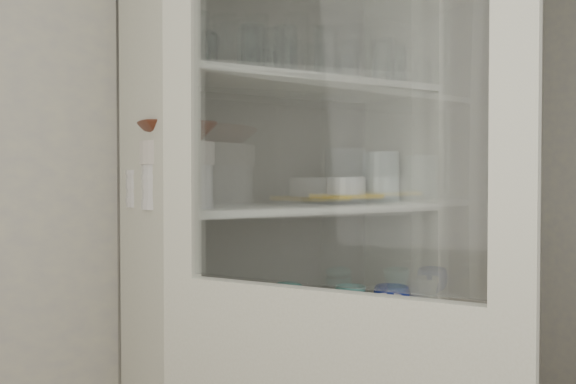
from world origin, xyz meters
TOP-DOWN VIEW (x-y plane):
  - wall_back at (0.00, 1.50)m, footprint 3.60×0.02m
  - pantry_cabinet at (0.20, 1.34)m, footprint 1.00×0.45m
  - tumbler_0 at (-0.21, 1.16)m, footprint 0.08×0.08m
  - tumbler_1 at (-0.18, 1.16)m, footprint 0.09×0.09m
  - tumbler_2 at (0.12, 1.16)m, footprint 0.10×0.10m
  - tumbler_3 at (0.07, 1.14)m, footprint 0.08×0.08m
  - tumbler_4 at (0.25, 1.13)m, footprint 0.08×0.08m
  - tumbler_5 at (0.57, 1.17)m, footprint 0.09×0.09m
  - tumbler_6 at (0.50, 1.15)m, footprint 0.10×0.10m
  - tumbler_7 at (-0.21, 1.25)m, footprint 0.09×0.09m
  - tumbler_8 at (-0.09, 1.27)m, footprint 0.08×0.08m
  - tumbler_9 at (0.06, 1.28)m, footprint 0.09×0.09m
  - tumbler_10 at (0.17, 1.26)m, footprint 0.08×0.08m
  - tumbler_11 at (0.42, 1.24)m, footprint 0.10×0.10m
  - goblet_0 at (-0.13, 1.35)m, footprint 0.07×0.07m
  - goblet_1 at (-0.04, 1.37)m, footprint 0.08×0.08m
  - goblet_2 at (0.18, 1.35)m, footprint 0.07×0.07m
  - goblet_3 at (0.52, 1.39)m, footprint 0.07×0.07m
  - plate_stack_front at (-0.21, 1.21)m, footprint 0.20×0.20m
  - plate_stack_back at (-0.21, 1.37)m, footprint 0.20×0.20m
  - cream_bowl at (-0.21, 1.21)m, footprint 0.23×0.23m
  - terracotta_bowl at (-0.21, 1.21)m, footprint 0.28×0.28m
  - glass_platter at (0.44, 1.27)m, footprint 0.39×0.39m
  - yellow_trivet at (0.44, 1.27)m, footprint 0.19×0.19m
  - white_ramekin at (0.44, 1.27)m, footprint 0.15×0.15m
  - grey_bowl_stack at (0.59, 1.27)m, footprint 0.13×0.13m
  - mug_blue at (0.61, 1.23)m, footprint 0.14×0.14m
  - mug_teal at (0.48, 1.30)m, footprint 0.14×0.14m
  - mug_white at (0.54, 1.16)m, footprint 0.11×0.11m
  - teal_jar at (0.22, 1.31)m, footprint 0.10×0.10m
  - measuring_cups at (0.06, 1.19)m, footprint 0.11×0.11m
  - white_canister at (-0.21, 1.32)m, footprint 0.12×0.12m
  - tumbler_12 at (0.03, 1.21)m, footprint 0.08×0.08m

SIDE VIEW (x-z plane):
  - measuring_cups at x=0.06m, z-range 0.86..0.90m
  - mug_white at x=0.54m, z-range 0.86..0.95m
  - mug_blue at x=0.61m, z-range 0.86..0.96m
  - mug_teal at x=0.48m, z-range 0.86..0.96m
  - teal_jar at x=0.22m, z-range 0.86..0.98m
  - white_canister at x=-0.21m, z-range 0.86..1.00m
  - pantry_cabinet at x=0.20m, z-range -0.11..1.99m
  - glass_platter at x=0.44m, z-range 1.26..1.28m
  - yellow_trivet at x=0.44m, z-range 1.28..1.29m
  - wall_back at x=0.00m, z-range 0.00..2.60m
  - plate_stack_back at x=-0.21m, z-range 1.26..1.37m
  - white_ramekin at x=0.44m, z-range 1.29..1.35m
  - plate_stack_front at x=-0.21m, z-range 1.26..1.39m
  - grey_bowl_stack at x=0.59m, z-range 1.26..1.44m
  - cream_bowl at x=-0.21m, z-range 1.39..1.45m
  - terracotta_bowl at x=-0.21m, z-range 1.45..1.51m
  - tumbler_8 at x=-0.09m, z-range 1.66..1.78m
  - tumbler_3 at x=0.07m, z-range 1.66..1.79m
  - tumbler_10 at x=0.17m, z-range 1.66..1.80m
  - tumbler_0 at x=-0.21m, z-range 1.66..1.80m
  - tumbler_5 at x=0.57m, z-range 1.66..1.80m
  - tumbler_7 at x=-0.21m, z-range 1.66..1.80m
  - tumbler_2 at x=0.12m, z-range 1.66..1.81m
  - tumbler_11 at x=0.42m, z-range 1.66..1.81m
  - tumbler_6 at x=0.50m, z-range 1.66..1.81m
  - tumbler_12 at x=0.03m, z-range 1.66..1.81m
  - tumbler_1 at x=-0.18m, z-range 1.66..1.81m
  - goblet_3 at x=0.52m, z-range 1.66..1.82m
  - tumbler_4 at x=0.25m, z-range 1.66..1.82m
  - tumbler_9 at x=0.06m, z-range 1.66..1.82m
  - goblet_2 at x=0.18m, z-range 1.66..1.82m
  - goblet_0 at x=-0.13m, z-range 1.66..1.83m
  - goblet_1 at x=-0.04m, z-range 1.66..1.84m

